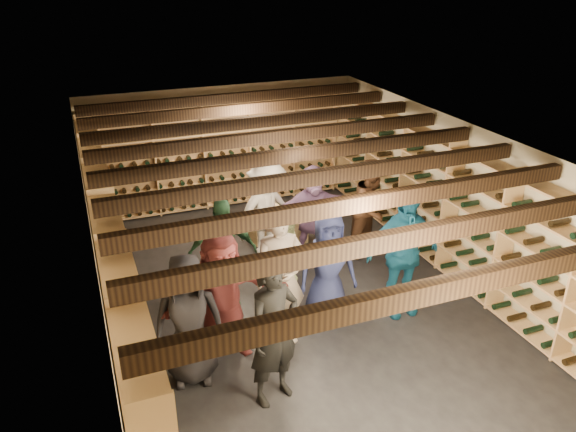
# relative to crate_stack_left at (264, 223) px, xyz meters

# --- Properties ---
(ground) EXTENTS (8.00, 8.00, 0.00)m
(ground) POSITION_rel_crate_stack_left_xyz_m (-0.14, -1.96, -0.34)
(ground) COLOR black
(ground) RESTS_ON ground
(walls) EXTENTS (5.52, 8.02, 2.40)m
(walls) POSITION_rel_crate_stack_left_xyz_m (-0.14, -1.96, 0.86)
(walls) COLOR beige
(walls) RESTS_ON ground
(ceiling) EXTENTS (5.50, 8.00, 0.01)m
(ceiling) POSITION_rel_crate_stack_left_xyz_m (-0.14, -1.96, 2.06)
(ceiling) COLOR beige
(ceiling) RESTS_ON walls
(ceiling_joists) EXTENTS (5.40, 7.12, 0.18)m
(ceiling_joists) POSITION_rel_crate_stack_left_xyz_m (-0.14, -1.96, 1.92)
(ceiling_joists) COLOR black
(ceiling_joists) RESTS_ON ground
(wine_rack_left) EXTENTS (0.32, 7.50, 2.15)m
(wine_rack_left) POSITION_rel_crate_stack_left_xyz_m (-2.71, -1.96, 0.74)
(wine_rack_left) COLOR tan
(wine_rack_left) RESTS_ON ground
(wine_rack_right) EXTENTS (0.32, 7.50, 2.15)m
(wine_rack_right) POSITION_rel_crate_stack_left_xyz_m (2.43, -1.96, 0.74)
(wine_rack_right) COLOR tan
(wine_rack_right) RESTS_ON ground
(wine_rack_back) EXTENTS (4.70, 0.30, 2.15)m
(wine_rack_back) POSITION_rel_crate_stack_left_xyz_m (-0.14, 1.87, 0.73)
(wine_rack_back) COLOR tan
(wine_rack_back) RESTS_ON ground
(crate_stack_left) EXTENTS (0.56, 0.43, 0.68)m
(crate_stack_left) POSITION_rel_crate_stack_left_xyz_m (0.00, 0.00, 0.00)
(crate_stack_left) COLOR tan
(crate_stack_left) RESTS_ON ground
(crate_stack_right) EXTENTS (0.56, 0.43, 0.68)m
(crate_stack_right) POSITION_rel_crate_stack_left_xyz_m (0.42, -0.28, 0.00)
(crate_stack_right) COLOR tan
(crate_stack_right) RESTS_ON ground
(crate_loose) EXTENTS (0.58, 0.48, 0.17)m
(crate_loose) POSITION_rel_crate_stack_left_xyz_m (1.36, 0.49, -0.25)
(crate_loose) COLOR tan
(crate_loose) RESTS_ON ground
(person_0) EXTENTS (0.90, 0.68, 1.66)m
(person_0) POSITION_rel_crate_stack_left_xyz_m (-1.99, -3.11, 0.49)
(person_0) COLOR black
(person_0) RESTS_ON ground
(person_1) EXTENTS (0.76, 0.62, 1.80)m
(person_1) POSITION_rel_crate_stack_left_xyz_m (-1.19, -3.79, 0.56)
(person_1) COLOR black
(person_1) RESTS_ON ground
(person_2) EXTENTS (0.97, 0.87, 1.65)m
(person_2) POSITION_rel_crate_stack_left_xyz_m (-0.47, -2.36, 0.49)
(person_2) COLOR #59623E
(person_2) RESTS_ON ground
(person_4) EXTENTS (1.11, 0.48, 1.89)m
(person_4) POSITION_rel_crate_stack_left_xyz_m (1.06, -2.79, 0.60)
(person_4) COLOR navy
(person_4) RESTS_ON ground
(person_5) EXTENTS (1.66, 0.64, 1.75)m
(person_5) POSITION_rel_crate_stack_left_xyz_m (-1.51, -2.84, 0.54)
(person_5) COLOR brown
(person_5) RESTS_ON ground
(person_6) EXTENTS (0.87, 0.64, 1.64)m
(person_6) POSITION_rel_crate_stack_left_xyz_m (0.03, -2.57, 0.48)
(person_6) COLOR #1D234D
(person_6) RESTS_ON ground
(person_7) EXTENTS (0.71, 0.47, 1.91)m
(person_7) POSITION_rel_crate_stack_left_xyz_m (-0.75, -2.83, 0.62)
(person_7) COLOR slate
(person_7) RESTS_ON ground
(person_8) EXTENTS (1.00, 0.91, 1.69)m
(person_8) POSITION_rel_crate_stack_left_xyz_m (1.53, -1.10, 0.50)
(person_8) COLOR #4A2C1B
(person_8) RESTS_ON ground
(person_9) EXTENTS (1.29, 0.99, 1.77)m
(person_9) POSITION_rel_crate_stack_left_xyz_m (-0.17, -0.69, 0.54)
(person_9) COLOR beige
(person_9) RESTS_ON ground
(person_10) EXTENTS (1.03, 0.52, 1.69)m
(person_10) POSITION_rel_crate_stack_left_xyz_m (-1.21, -1.73, 0.50)
(person_10) COLOR #275233
(person_10) RESTS_ON ground
(person_11) EXTENTS (1.45, 0.47, 1.56)m
(person_11) POSITION_rel_crate_stack_left_xyz_m (0.65, -0.66, 0.44)
(person_11) COLOR slate
(person_11) RESTS_ON ground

